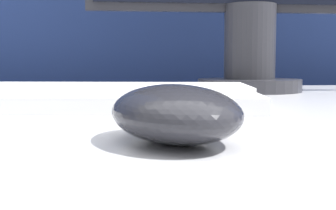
{
  "coord_description": "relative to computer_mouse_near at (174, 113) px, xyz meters",
  "views": [
    {
      "loc": [
        -0.07,
        -0.42,
        0.77
      ],
      "look_at": [
        -0.04,
        -0.12,
        0.75
      ],
      "focal_mm": 50.0,
      "sensor_mm": 36.0,
      "label": 1
    }
  ],
  "objects": [
    {
      "name": "computer_mouse_near",
      "position": [
        0.0,
        0.0,
        0.0
      ],
      "size": [
        0.09,
        0.12,
        0.03
      ],
      "rotation": [
        0.0,
        0.0,
        0.19
      ],
      "color": "#232328",
      "rests_on": "desk"
    },
    {
      "name": "keyboard",
      "position": [
        -0.07,
        0.21,
        -0.01
      ],
      "size": [
        0.38,
        0.2,
        0.02
      ],
      "rotation": [
        0.0,
        0.0,
        -0.16
      ],
      "color": "white",
      "rests_on": "desk"
    },
    {
      "name": "partition_panel",
      "position": [
        0.04,
        0.78,
        -0.01
      ],
      "size": [
        5.0,
        0.03,
        1.47
      ],
      "color": "navy",
      "rests_on": "ground_plane"
    }
  ]
}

